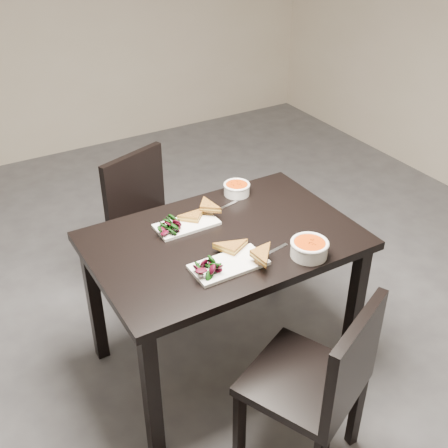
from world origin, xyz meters
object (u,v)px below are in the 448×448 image
object	(u,v)px
table	(224,255)
soup_bowl_near	(309,248)
chair_near	(322,380)
plate_far	(187,225)
plate_near	(229,265)
chair_far	(150,219)
soup_bowl_far	(237,188)

from	to	relation	value
table	soup_bowl_near	world-z (taller)	soup_bowl_near
chair_near	plate_far	bearing A→B (deg)	73.21
soup_bowl_near	plate_far	xyz separation A→B (m)	(-0.34, 0.48, -0.03)
soup_bowl_near	plate_near	bearing A→B (deg)	162.24
chair_far	soup_bowl_near	distance (m)	1.12
chair_far	plate_near	world-z (taller)	chair_far
chair_near	soup_bowl_near	bearing A→B (deg)	36.49
plate_near	plate_far	world-z (taller)	plate_near
plate_far	plate_near	bearing A→B (deg)	-89.00
plate_near	soup_bowl_far	bearing A→B (deg)	55.34
soup_bowl_near	soup_bowl_far	world-z (taller)	soup_bowl_near
table	soup_bowl_far	size ratio (longest dim) A/B	8.83
table	plate_far	world-z (taller)	plate_far
chair_near	soup_bowl_far	world-z (taller)	chair_near
chair_near	plate_far	world-z (taller)	chair_near
table	chair_near	distance (m)	0.73
chair_near	chair_far	world-z (taller)	same
chair_far	soup_bowl_far	size ratio (longest dim) A/B	6.25
soup_bowl_near	plate_far	world-z (taller)	soup_bowl_near
soup_bowl_far	table	bearing A→B (deg)	-129.78
soup_bowl_near	chair_near	bearing A→B (deg)	-118.84
soup_bowl_near	chair_far	bearing A→B (deg)	106.34
chair_far	soup_bowl_near	world-z (taller)	chair_far
chair_far	soup_bowl_far	distance (m)	0.60
table	soup_bowl_far	xyz separation A→B (m)	(0.26, 0.31, 0.13)
plate_near	plate_far	size ratio (longest dim) A/B	1.09
soup_bowl_near	soup_bowl_far	distance (m)	0.62
chair_near	soup_bowl_far	xyz separation A→B (m)	(0.24, 1.02, 0.30)
table	chair_near	xyz separation A→B (m)	(0.02, -0.71, -0.17)
table	soup_bowl_near	distance (m)	0.42
plate_near	soup_bowl_far	xyz separation A→B (m)	(0.35, 0.51, 0.03)
plate_far	soup_bowl_far	bearing A→B (deg)	21.33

